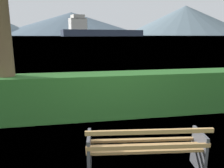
{
  "coord_description": "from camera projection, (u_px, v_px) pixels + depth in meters",
  "views": [
    {
      "loc": [
        -1.1,
        -3.12,
        2.21
      ],
      "look_at": [
        0.0,
        3.03,
        0.8
      ],
      "focal_mm": 35.35,
      "sensor_mm": 36.0,
      "label": 1
    }
  ],
  "objects": [
    {
      "name": "cargo_ship_large",
      "position": [
        98.0,
        31.0,
        275.95
      ],
      "size": [
        108.35,
        42.86,
        25.12
      ],
      "color": "#2D384C",
      "rests_on": "water_surface"
    },
    {
      "name": "water_surface",
      "position": [
        73.0,
        36.0,
        299.72
      ],
      "size": [
        620.0,
        620.0,
        0.0
      ],
      "primitive_type": "plane",
      "color": "#7A99A8",
      "rests_on": "ground_plane"
    },
    {
      "name": "distant_hills",
      "position": [
        84.0,
        21.0,
        546.76
      ],
      "size": [
        881.76,
        361.52,
        78.9
      ],
      "color": "slate",
      "rests_on": "ground_plane"
    },
    {
      "name": "park_bench",
      "position": [
        146.0,
        148.0,
        3.52
      ],
      "size": [
        1.94,
        0.78,
        0.87
      ],
      "color": "tan",
      "rests_on": "ground_plane"
    },
    {
      "name": "hedge_row",
      "position": [
        115.0,
        95.0,
        6.07
      ],
      "size": [
        11.71,
        0.83,
        1.19
      ],
      "primitive_type": "cube",
      "color": "#2D6B28",
      "rests_on": "ground_plane"
    }
  ]
}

